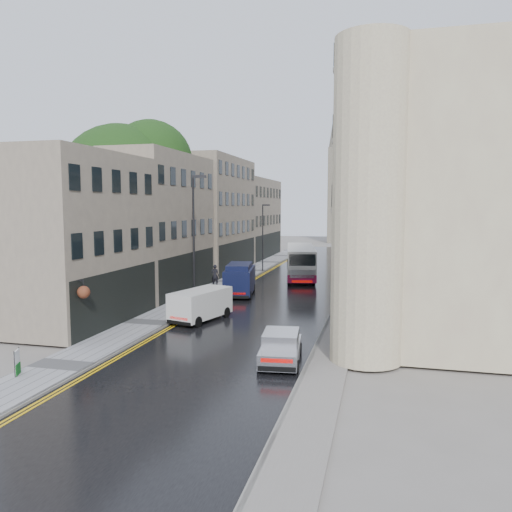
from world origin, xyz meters
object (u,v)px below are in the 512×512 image
at_px(tree_near, 121,207).
at_px(silver_hatchback, 260,355).
at_px(cream_bus, 289,266).
at_px(estate_sign, 17,362).
at_px(tree_far, 187,214).
at_px(white_van, 174,308).
at_px(white_lorry, 337,250).
at_px(lamp_post_far, 263,238).
at_px(navy_van, 225,282).
at_px(lamp_post_near, 194,238).
at_px(pedestrian, 215,275).

bearing_deg(tree_near, silver_hatchback, -46.23).
height_order(cream_bus, estate_sign, cream_bus).
xyz_separation_m(tree_far, silver_hatchback, (14.89, -28.86, -5.50)).
bearing_deg(cream_bus, white_van, -112.09).
bearing_deg(cream_bus, silver_hatchback, -92.88).
xyz_separation_m(white_lorry, estate_sign, (-9.59, -38.44, -1.59)).
height_order(white_lorry, silver_hatchback, white_lorry).
bearing_deg(lamp_post_far, cream_bus, -80.29).
height_order(navy_van, estate_sign, navy_van).
xyz_separation_m(tree_near, silver_hatchback, (15.19, -15.86, -6.21)).
bearing_deg(tree_far, lamp_post_near, -66.35).
height_order(tree_near, silver_hatchback, tree_near).
distance_m(lamp_post_far, estate_sign, 34.85).
xyz_separation_m(cream_bus, lamp_post_near, (-5.10, -10.75, 3.11)).
bearing_deg(lamp_post_far, pedestrian, -119.64).
xyz_separation_m(tree_near, tree_far, (0.30, 13.00, -0.72)).
distance_m(white_van, lamp_post_near, 8.10).
bearing_deg(estate_sign, white_van, 53.32).
bearing_deg(lamp_post_far, tree_near, -138.16).
bearing_deg(pedestrian, lamp_post_near, 93.21).
height_order(tree_far, lamp_post_far, tree_far).
xyz_separation_m(tree_near, white_van, (8.20, -8.78, -5.95)).
distance_m(tree_far, navy_van, 16.55).
bearing_deg(cream_bus, white_lorry, 61.06).
xyz_separation_m(pedestrian, estate_sign, (-0.54, -23.50, -0.43)).
xyz_separation_m(navy_van, lamp_post_near, (-1.95, -1.31, 3.34)).
distance_m(white_lorry, lamp_post_far, 8.51).
xyz_separation_m(lamp_post_near, lamp_post_far, (1.06, 17.37, -1.02)).
bearing_deg(lamp_post_near, navy_van, 17.38).
relative_size(white_lorry, estate_sign, 8.22).
relative_size(pedestrian, lamp_post_far, 0.27).
height_order(tree_far, white_van, tree_far).
xyz_separation_m(tree_far, estate_sign, (5.40, -32.00, -5.60)).
xyz_separation_m(tree_near, lamp_post_near, (6.74, -1.71, -2.29)).
height_order(tree_far, estate_sign, tree_far).
xyz_separation_m(tree_far, cream_bus, (11.54, -3.96, -4.68)).
relative_size(pedestrian, lamp_post_near, 0.21).
relative_size(tree_far, lamp_post_near, 1.37).
height_order(tree_far, cream_bus, tree_far).
height_order(silver_hatchback, lamp_post_near, lamp_post_near).
bearing_deg(white_lorry, lamp_post_near, -106.22).
bearing_deg(white_lorry, white_van, -98.31).
distance_m(lamp_post_near, lamp_post_far, 17.43).
bearing_deg(estate_sign, tree_far, 76.64).
xyz_separation_m(cream_bus, estate_sign, (-6.13, -28.04, -0.92)).
distance_m(cream_bus, white_van, 18.20).
bearing_deg(tree_near, lamp_post_far, 63.52).
relative_size(tree_far, silver_hatchback, 3.27).
distance_m(tree_near, white_van, 13.41).
bearing_deg(lamp_post_near, tree_far, 97.10).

